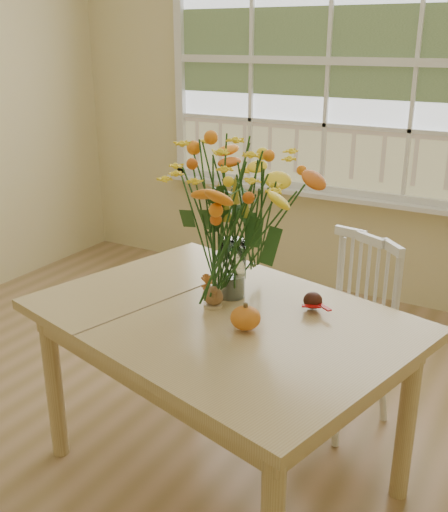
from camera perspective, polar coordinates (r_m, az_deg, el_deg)
The scene contains 9 objects.
floor at distance 2.70m, azimuth -10.12°, elevation -19.08°, with size 4.00×4.50×0.01m, color olive.
wall_back at distance 4.08m, azimuth 9.94°, elevation 15.04°, with size 4.00×0.02×2.70m, color beige.
window at distance 4.03m, azimuth 9.89°, elevation 17.58°, with size 2.42×0.12×1.74m.
dining_table at distance 2.27m, azimuth -0.25°, elevation -7.55°, with size 1.55×1.26×0.72m.
windsor_chair at distance 2.79m, azimuth 11.96°, elevation -5.99°, with size 0.52×0.51×0.85m.
flower_vase at distance 2.26m, azimuth 0.79°, elevation 4.25°, with size 0.49×0.49×0.58m.
pumpkin at distance 2.09m, azimuth 2.06°, elevation -6.02°, with size 0.11×0.11×0.08m, color orange.
turkey_figurine at distance 2.27m, azimuth -1.08°, elevation -3.82°, with size 0.10×0.08×0.11m.
dark_gourd at distance 2.28m, azimuth 8.45°, elevation -4.29°, with size 0.13×0.08×0.06m.
Camera 1 is at (1.42, -1.56, 1.69)m, focal length 42.00 mm.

